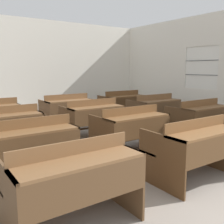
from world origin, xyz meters
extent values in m
cube|color=white|center=(0.00, 7.33, 1.54)|extent=(6.88, 0.06, 3.07)
cube|color=white|center=(3.41, 3.65, 0.49)|extent=(0.06, 7.30, 0.98)
cube|color=white|center=(3.41, 3.65, 2.63)|extent=(0.06, 7.30, 0.88)
cube|color=white|center=(3.41, 5.92, 1.58)|extent=(0.06, 2.77, 1.21)
cube|color=white|center=(3.41, 3.98, 1.58)|extent=(0.02, 1.12, 1.21)
cube|color=#4C4C51|center=(3.39, 3.98, 1.38)|extent=(0.02, 1.12, 0.02)
cube|color=#4C4C51|center=(3.39, 3.98, 1.79)|extent=(0.02, 1.12, 0.02)
cube|color=brown|center=(-2.65, 1.40, 0.37)|extent=(0.03, 0.83, 0.74)
cube|color=brown|center=(-1.42, 1.40, 0.37)|extent=(0.03, 0.83, 0.74)
cube|color=brown|center=(-2.04, 1.16, 0.72)|extent=(1.26, 0.37, 0.03)
cube|color=brown|center=(-2.04, 0.99, 0.54)|extent=(1.20, 0.02, 0.33)
cube|color=brown|center=(-2.04, 1.33, 0.81)|extent=(1.26, 0.02, 0.14)
cube|color=brown|center=(-2.04, 1.64, 0.42)|extent=(1.26, 0.34, 0.03)
cube|color=brown|center=(-2.04, 1.64, 0.15)|extent=(1.20, 0.04, 0.04)
cube|color=#54371E|center=(-0.74, 1.43, 0.37)|extent=(0.03, 0.83, 0.74)
cube|color=#54371E|center=(0.49, 1.43, 0.37)|extent=(0.03, 0.83, 0.74)
cube|color=brown|center=(-0.13, 1.19, 0.72)|extent=(1.26, 0.37, 0.03)
cube|color=#54371E|center=(-0.13, 1.02, 0.54)|extent=(1.20, 0.02, 0.33)
cube|color=brown|center=(-0.13, 1.36, 0.81)|extent=(1.26, 0.02, 0.14)
cube|color=brown|center=(-0.13, 1.67, 0.42)|extent=(1.26, 0.34, 0.03)
cube|color=#54371E|center=(-0.13, 1.67, 0.15)|extent=(1.20, 0.04, 0.04)
cube|color=#54381F|center=(-1.41, 2.81, 0.37)|extent=(0.03, 0.83, 0.74)
cube|color=brown|center=(-2.03, 2.57, 0.72)|extent=(1.26, 0.37, 0.03)
cube|color=#54381F|center=(-2.03, 2.40, 0.54)|extent=(1.20, 0.02, 0.33)
cube|color=brown|center=(-2.03, 2.74, 0.81)|extent=(1.26, 0.02, 0.14)
cube|color=brown|center=(-2.03, 3.05, 0.42)|extent=(1.26, 0.34, 0.03)
cube|color=#54381F|center=(-2.03, 3.05, 0.15)|extent=(1.20, 0.04, 0.04)
cube|color=#52351D|center=(-0.77, 2.84, 0.37)|extent=(0.03, 0.83, 0.74)
cube|color=#52351D|center=(0.47, 2.84, 0.37)|extent=(0.03, 0.83, 0.74)
cube|color=brown|center=(-0.15, 2.60, 0.72)|extent=(1.26, 0.37, 0.03)
cube|color=#52351D|center=(-0.15, 2.43, 0.54)|extent=(1.20, 0.02, 0.33)
cube|color=brown|center=(-0.15, 2.77, 0.81)|extent=(1.26, 0.02, 0.14)
cube|color=brown|center=(-0.15, 3.08, 0.42)|extent=(1.26, 0.34, 0.03)
cube|color=#52351D|center=(-0.15, 3.08, 0.15)|extent=(1.20, 0.04, 0.04)
cube|color=brown|center=(1.18, 2.81, 0.37)|extent=(0.03, 0.83, 0.74)
cube|color=brown|center=(2.41, 2.81, 0.37)|extent=(0.03, 0.83, 0.74)
cube|color=brown|center=(1.79, 2.58, 0.72)|extent=(1.26, 0.37, 0.03)
cube|color=brown|center=(1.79, 2.41, 0.54)|extent=(1.20, 0.02, 0.33)
cube|color=brown|center=(1.79, 2.75, 0.81)|extent=(1.26, 0.02, 0.14)
cube|color=brown|center=(1.79, 3.06, 0.42)|extent=(1.26, 0.34, 0.03)
cube|color=brown|center=(1.79, 3.06, 0.15)|extent=(1.20, 0.04, 0.04)
cube|color=brown|center=(-1.42, 4.25, 0.37)|extent=(0.03, 0.83, 0.74)
cube|color=brown|center=(-2.03, 4.02, 0.72)|extent=(1.26, 0.37, 0.03)
cube|color=brown|center=(-2.03, 3.85, 0.54)|extent=(1.20, 0.02, 0.33)
cube|color=brown|center=(-2.03, 4.19, 0.81)|extent=(1.26, 0.02, 0.14)
cube|color=brown|center=(-2.03, 4.50, 0.42)|extent=(1.26, 0.34, 0.03)
cube|color=brown|center=(-2.03, 4.50, 0.15)|extent=(1.20, 0.04, 0.04)
cube|color=brown|center=(-0.76, 4.22, 0.37)|extent=(0.03, 0.83, 0.74)
cube|color=brown|center=(0.47, 4.22, 0.37)|extent=(0.03, 0.83, 0.74)
cube|color=brown|center=(-0.15, 3.99, 0.72)|extent=(1.26, 0.37, 0.03)
cube|color=brown|center=(-0.15, 3.82, 0.54)|extent=(1.20, 0.02, 0.33)
cube|color=brown|center=(-0.15, 4.16, 0.81)|extent=(1.26, 0.02, 0.14)
cube|color=brown|center=(-0.15, 4.47, 0.42)|extent=(1.26, 0.34, 0.03)
cube|color=brown|center=(-0.15, 4.47, 0.15)|extent=(1.20, 0.04, 0.04)
cube|color=brown|center=(1.19, 4.26, 0.37)|extent=(0.03, 0.83, 0.74)
cube|color=brown|center=(2.42, 4.26, 0.37)|extent=(0.03, 0.83, 0.74)
cube|color=brown|center=(1.80, 4.02, 0.72)|extent=(1.26, 0.37, 0.03)
cube|color=brown|center=(1.80, 3.85, 0.54)|extent=(1.20, 0.02, 0.33)
cube|color=brown|center=(1.80, 4.19, 0.81)|extent=(1.26, 0.02, 0.14)
cube|color=brown|center=(1.80, 4.50, 0.42)|extent=(1.26, 0.34, 0.03)
cube|color=brown|center=(1.80, 4.50, 0.15)|extent=(1.20, 0.04, 0.04)
cube|color=brown|center=(-1.44, 5.66, 0.37)|extent=(0.03, 0.83, 0.74)
cube|color=brown|center=(-0.74, 5.64, 0.37)|extent=(0.03, 0.83, 0.74)
cube|color=brown|center=(0.49, 5.64, 0.37)|extent=(0.03, 0.83, 0.74)
cube|color=brown|center=(-0.13, 5.40, 0.72)|extent=(1.26, 0.37, 0.03)
cube|color=brown|center=(-0.13, 5.23, 0.54)|extent=(1.20, 0.02, 0.33)
cube|color=brown|center=(-0.13, 5.57, 0.81)|extent=(1.26, 0.02, 0.14)
cube|color=brown|center=(-0.13, 5.88, 0.42)|extent=(1.26, 0.34, 0.03)
cube|color=brown|center=(-0.13, 5.88, 0.15)|extent=(1.20, 0.04, 0.04)
cube|color=#53361D|center=(1.16, 5.67, 0.37)|extent=(0.03, 0.83, 0.74)
cube|color=#53361D|center=(2.39, 5.67, 0.37)|extent=(0.03, 0.83, 0.74)
cube|color=brown|center=(1.77, 5.44, 0.72)|extent=(1.26, 0.37, 0.03)
cube|color=#53361D|center=(1.77, 5.27, 0.54)|extent=(1.20, 0.02, 0.33)
cube|color=brown|center=(1.77, 5.61, 0.81)|extent=(1.26, 0.02, 0.14)
cube|color=brown|center=(1.77, 5.92, 0.42)|extent=(1.26, 0.34, 0.03)
cube|color=#53361D|center=(1.77, 5.92, 0.15)|extent=(1.20, 0.04, 0.04)
camera|label=1|loc=(-3.11, -0.89, 1.57)|focal=42.00mm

